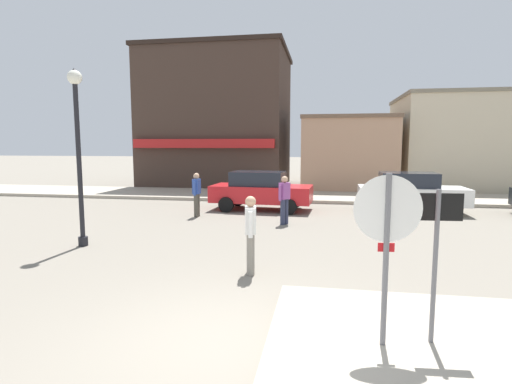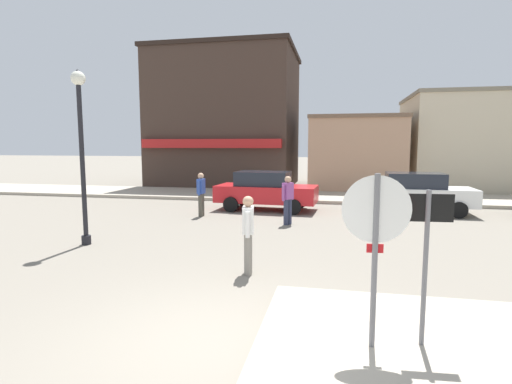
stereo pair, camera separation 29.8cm
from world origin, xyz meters
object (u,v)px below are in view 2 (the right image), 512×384
at_px(parked_car_nearest, 266,190).
at_px(one_way_sign, 426,252).
at_px(lamp_post, 81,132).
at_px(pedestrian_crossing_near, 288,199).
at_px(parked_car_second, 417,192).
at_px(pedestrian_crossing_far, 248,232).
at_px(pedestrian_kerb_side, 201,193).
at_px(stop_sign, 375,238).

bearing_deg(parked_car_nearest, one_way_sign, -70.00).
relative_size(lamp_post, pedestrian_crossing_near, 2.82).
xyz_separation_m(one_way_sign, parked_car_second, (1.96, 11.09, -0.52)).
height_order(parked_car_second, pedestrian_crossing_near, pedestrian_crossing_near).
height_order(one_way_sign, parked_car_second, one_way_sign).
bearing_deg(pedestrian_crossing_far, pedestrian_kerb_side, 117.23).
bearing_deg(stop_sign, parked_car_second, 77.10).
xyz_separation_m(parked_car_nearest, parked_car_second, (5.85, 0.40, 0.00)).
distance_m(one_way_sign, parked_car_second, 11.27).
distance_m(lamp_post, pedestrian_crossing_far, 5.40).
bearing_deg(lamp_post, parked_car_second, 35.84).
bearing_deg(pedestrian_crossing_near, lamp_post, -142.91).
bearing_deg(pedestrian_kerb_side, stop_sign, -59.15).
bearing_deg(pedestrian_crossing_near, pedestrian_crossing_far, -91.90).
xyz_separation_m(one_way_sign, pedestrian_crossing_near, (-2.66, 7.92, -0.46)).
relative_size(parked_car_nearest, parked_car_second, 1.02).
height_order(parked_car_nearest, pedestrian_crossing_far, pedestrian_crossing_far).
distance_m(parked_car_nearest, pedestrian_kerb_side, 2.81).
bearing_deg(pedestrian_crossing_near, one_way_sign, -71.46).
relative_size(one_way_sign, pedestrian_crossing_near, 1.30).
bearing_deg(pedestrian_crossing_near, parked_car_second, 34.46).
relative_size(stop_sign, one_way_sign, 1.10).
distance_m(lamp_post, parked_car_nearest, 7.77).
distance_m(stop_sign, one_way_sign, 0.66).
xyz_separation_m(stop_sign, parked_car_nearest, (-3.28, 10.86, -0.71)).
distance_m(stop_sign, pedestrian_crossing_far, 3.68).
relative_size(stop_sign, pedestrian_crossing_far, 1.43).
relative_size(parked_car_second, pedestrian_crossing_near, 2.50).
bearing_deg(parked_car_nearest, lamp_post, -119.57).
xyz_separation_m(pedestrian_crossing_near, pedestrian_kerb_side, (-3.31, 0.88, 0.00)).
relative_size(stop_sign, parked_car_nearest, 0.56).
distance_m(stop_sign, parked_car_second, 11.57).
xyz_separation_m(stop_sign, pedestrian_crossing_near, (-2.04, 8.08, -0.65)).
bearing_deg(one_way_sign, pedestrian_crossing_near, 108.54).
relative_size(stop_sign, parked_car_second, 0.57).
xyz_separation_m(lamp_post, pedestrian_crossing_far, (4.75, -1.50, -2.09)).
bearing_deg(stop_sign, one_way_sign, 15.17).
bearing_deg(pedestrian_crossing_far, one_way_sign, -43.62).
distance_m(one_way_sign, lamp_post, 8.81).
distance_m(one_way_sign, pedestrian_kerb_side, 10.63).
height_order(stop_sign, one_way_sign, stop_sign).
bearing_deg(one_way_sign, parked_car_nearest, 110.00).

